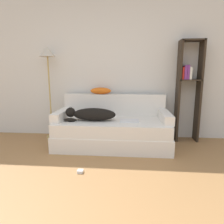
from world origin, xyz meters
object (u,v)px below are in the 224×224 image
(laptop, at_px, (129,121))
(floor_lamp, at_px, (48,61))
(power_adapter, at_px, (80,171))
(couch, at_px, (112,133))
(bookshelf, at_px, (188,86))
(throw_pillow, at_px, (101,91))
(dog, at_px, (91,114))

(laptop, height_order, floor_lamp, floor_lamp)
(laptop, relative_size, power_adapter, 4.46)
(couch, relative_size, bookshelf, 1.06)
(throw_pillow, relative_size, power_adapter, 5.42)
(laptop, height_order, throw_pillow, throw_pillow)
(bookshelf, bearing_deg, throw_pillow, -179.80)
(couch, relative_size, laptop, 6.01)
(throw_pillow, bearing_deg, couch, -57.75)
(throw_pillow, distance_m, power_adapter, 1.65)
(power_adapter, bearing_deg, couch, 71.95)
(dog, height_order, floor_lamp, floor_lamp)
(floor_lamp, xyz_separation_m, power_adapter, (0.88, -1.34, -1.43))
(laptop, bearing_deg, power_adapter, -125.56)
(dog, xyz_separation_m, throw_pillow, (0.09, 0.49, 0.34))
(couch, distance_m, throw_pillow, 0.83)
(dog, bearing_deg, laptop, 0.14)
(dog, xyz_separation_m, floor_lamp, (-0.86, 0.44, 0.88))
(throw_pillow, distance_m, floor_lamp, 1.10)
(dog, height_order, power_adapter, dog)
(laptop, bearing_deg, dog, 178.58)
(bookshelf, relative_size, floor_lamp, 1.05)
(throw_pillow, relative_size, bookshelf, 0.21)
(bookshelf, relative_size, power_adapter, 25.34)
(dog, height_order, throw_pillow, throw_pillow)
(couch, height_order, power_adapter, couch)
(floor_lamp, bearing_deg, bookshelf, 1.39)
(dog, relative_size, bookshelf, 0.47)
(dog, height_order, laptop, dog)
(couch, distance_m, bookshelf, 1.58)
(dog, bearing_deg, floor_lamp, 153.10)
(couch, bearing_deg, floor_lamp, 164.01)
(couch, bearing_deg, bookshelf, 17.17)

